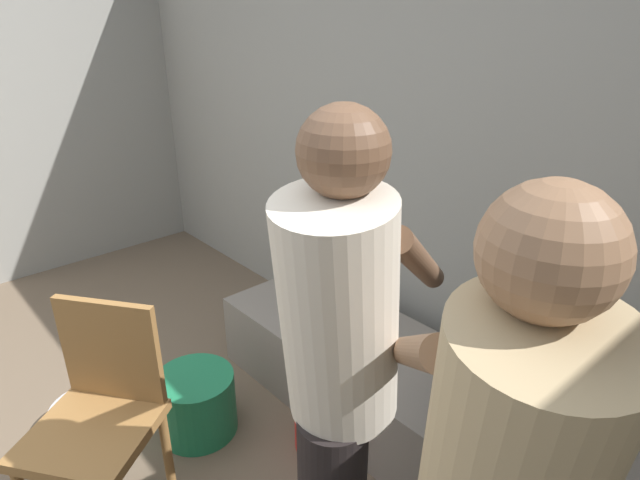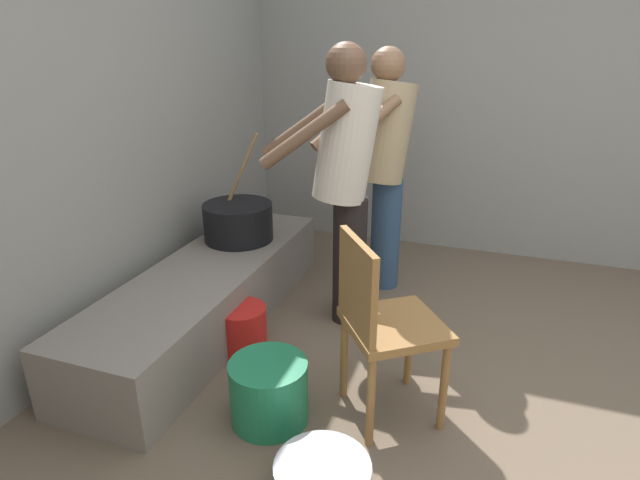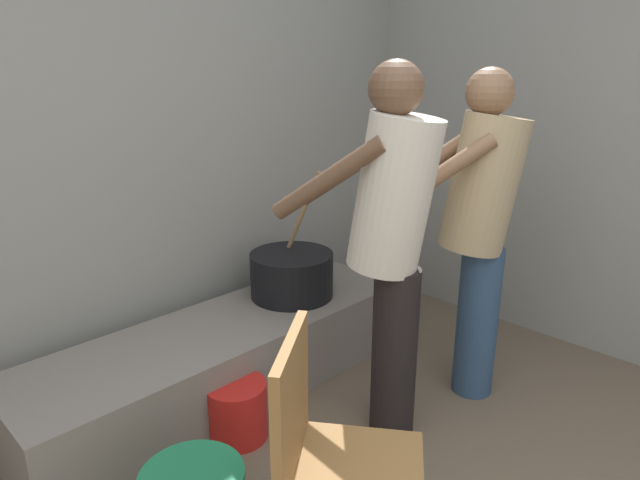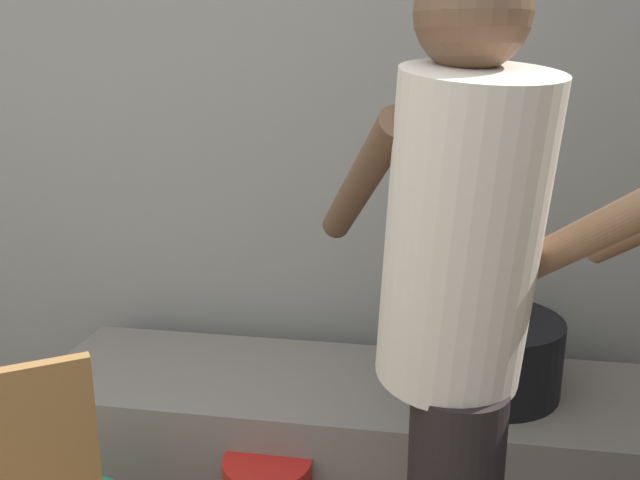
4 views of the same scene
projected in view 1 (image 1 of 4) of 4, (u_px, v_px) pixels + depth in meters
block_enclosure_rear at (402, 135)px, 2.65m from camera, size 5.00×0.20×2.44m
hearth_ledge at (407, 399)px, 2.37m from camera, size 2.07×0.60×0.38m
cooking_pot_main at (515, 392)px, 1.94m from camera, size 0.45×0.45×0.70m
cook_in_cream_shirt at (339, 368)px, 1.39m from camera, size 0.56×0.74×1.62m
chair_brown_wood at (100, 413)px, 1.85m from camera, size 0.56×0.56×0.88m
bucket_green_plastic at (197, 403)px, 2.41m from camera, size 0.35×0.35×0.30m
bucket_red_plastic at (325, 421)px, 2.33m from camera, size 0.27×0.27×0.26m
metal_mixing_bowl at (94, 418)px, 2.43m from camera, size 0.37×0.37×0.14m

